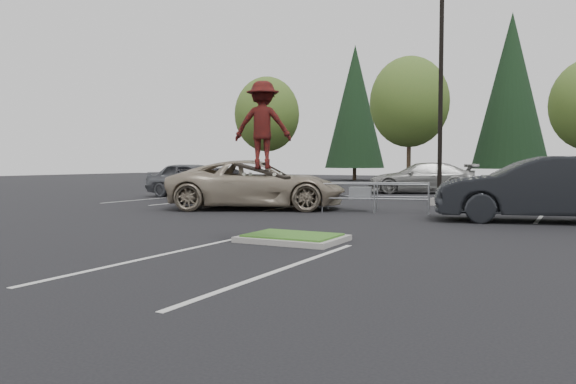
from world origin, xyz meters
The scene contains 15 objects.
ground centered at (0.00, 0.00, 0.00)m, with size 120.00×120.00×0.00m, color black.
grass_median centered at (0.00, 0.00, 0.08)m, with size 2.20×1.60×0.16m.
stall_lines centered at (-1.35, 6.02, 0.00)m, with size 22.62×17.60×0.01m.
light_pole centered at (0.50, 12.00, 4.56)m, with size 0.70×0.60×10.12m.
decid_a centered at (-18.01, 30.03, 5.58)m, with size 5.44×5.44×8.91m.
decid_b centered at (-6.01, 30.53, 6.04)m, with size 5.89×5.89×9.64m.
conif_a centered at (-14.00, 40.00, 7.10)m, with size 5.72×5.72×13.00m.
conif_b centered at (0.00, 40.50, 7.85)m, with size 6.38×6.38×14.50m.
cart_corral centered at (-1.23, 7.90, 0.66)m, with size 3.90×2.20×1.05m.
skateboarder centered at (-0.19, -1.00, 2.51)m, with size 1.33×1.06×2.02m.
car_l_tan centered at (-5.28, 7.00, 0.92)m, with size 3.04×6.60×1.83m, color gray.
car_l_black centered at (-8.00, 8.86, 0.76)m, with size 2.13×5.24×1.52m, color black.
car_l_grey centered at (-11.50, 11.50, 0.89)m, with size 2.10×5.21×1.78m, color #4D5055.
car_r_charc centered at (4.50, 7.00, 0.96)m, with size 2.04×5.85×1.93m, color black.
car_far_silver centered at (-2.34, 20.51, 0.87)m, with size 2.43×5.97×1.73m, color gray.
Camera 1 is at (5.71, -11.01, 1.76)m, focal length 35.00 mm.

